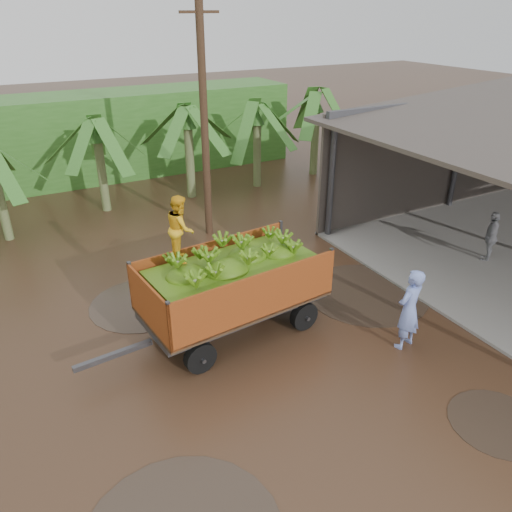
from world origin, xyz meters
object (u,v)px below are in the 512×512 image
at_px(banana_trailer, 232,283).
at_px(man_blue, 409,309).
at_px(utility_pole, 204,122).
at_px(man_grey, 491,237).

height_order(banana_trailer, man_blue, banana_trailer).
height_order(man_blue, utility_pole, utility_pole).
bearing_deg(utility_pole, man_blue, -80.21).
relative_size(man_blue, man_grey, 1.22).
xyz_separation_m(man_grey, utility_pole, (-6.53, 5.93, 2.92)).
height_order(man_blue, man_grey, man_blue).
bearing_deg(banana_trailer, man_blue, -43.15).
bearing_deg(man_grey, man_blue, -10.26).
xyz_separation_m(man_blue, utility_pole, (-1.37, 7.92, 2.75)).
height_order(banana_trailer, utility_pole, utility_pole).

